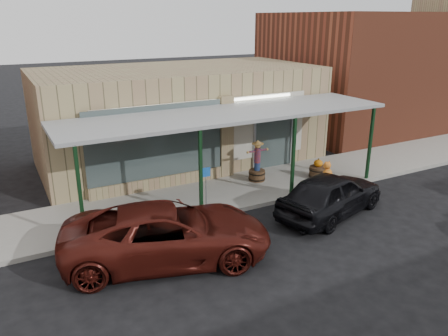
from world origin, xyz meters
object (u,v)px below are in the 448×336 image
barrel_pumpkin (318,171)px  handicap_sign (206,183)px  car_maroon (168,233)px  barrel_scarecrow (257,167)px  parked_sedan (331,194)px

barrel_pumpkin → handicap_sign: handicap_sign is taller
handicap_sign → car_maroon: size_ratio=0.27×
barrel_scarecrow → car_maroon: barrel_scarecrow is taller
handicap_sign → car_maroon: bearing=-134.1°
handicap_sign → car_maroon: 3.02m
handicap_sign → parked_sedan: 4.13m
barrel_scarecrow → parked_sedan: barrel_scarecrow is taller
barrel_pumpkin → parked_sedan: parked_sedan is taller
parked_sedan → car_maroon: parked_sedan is taller
barrel_pumpkin → car_maroon: bearing=-159.3°
handicap_sign → barrel_pumpkin: bearing=10.0°
barrel_pumpkin → parked_sedan: bearing=-122.4°
car_maroon → handicap_sign: bearing=-30.0°
handicap_sign → parked_sedan: handicap_sign is taller
parked_sedan → car_maroon: 5.79m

